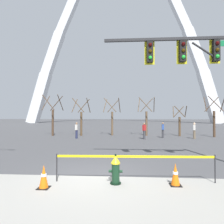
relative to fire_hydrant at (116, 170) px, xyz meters
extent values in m
plane|color=#474749|center=(-0.76, 0.93, -0.47)|extent=(240.00, 240.00, 0.00)
cylinder|color=black|center=(0.00, -0.01, -0.44)|extent=(0.36, 0.36, 0.05)
cylinder|color=#14331E|center=(0.00, -0.01, -0.11)|extent=(0.26, 0.26, 0.62)
cylinder|color=gold|center=(0.00, -0.01, 0.22)|extent=(0.30, 0.30, 0.04)
cone|color=gold|center=(0.00, -0.01, 0.35)|extent=(0.30, 0.30, 0.22)
cylinder|color=black|center=(0.00, -0.01, 0.49)|extent=(0.06, 0.06, 0.06)
cylinder|color=#14331E|center=(-0.18, -0.01, -0.04)|extent=(0.10, 0.09, 0.09)
cylinder|color=#14331E|center=(0.18, -0.01, -0.04)|extent=(0.10, 0.09, 0.09)
cylinder|color=#14331E|center=(0.00, 0.19, -0.14)|extent=(0.13, 0.14, 0.13)
cylinder|color=black|center=(0.00, 0.27, -0.14)|extent=(0.15, 0.03, 0.15)
cylinder|color=#232326|center=(-2.04, 0.09, 0.01)|extent=(0.04, 0.04, 0.96)
cylinder|color=#232326|center=(3.33, 0.29, 0.01)|extent=(0.04, 0.04, 0.96)
cube|color=yellow|center=(0.65, 0.19, 0.41)|extent=(5.37, 0.20, 0.08)
cube|color=black|center=(-2.22, -0.57, -0.45)|extent=(0.36, 0.36, 0.03)
cone|color=orange|center=(-2.22, -0.57, -0.09)|extent=(0.28, 0.28, 0.70)
cylinder|color=white|center=(-2.22, -0.57, -0.05)|extent=(0.17, 0.17, 0.08)
cube|color=black|center=(1.94, -0.04, -0.45)|extent=(0.36, 0.36, 0.03)
cone|color=orange|center=(1.94, -0.04, -0.09)|extent=(0.28, 0.28, 0.70)
cylinder|color=white|center=(1.94, -0.04, -0.05)|extent=(0.17, 0.17, 0.08)
cube|color=#232326|center=(2.49, 2.10, 5.13)|extent=(6.20, 0.12, 0.12)
cylinder|color=#232326|center=(3.73, 2.10, 4.58)|extent=(1.11, 0.08, 0.81)
cube|color=black|center=(4.19, 2.10, 4.58)|extent=(0.26, 0.24, 0.90)
cube|color=gold|center=(4.19, 2.24, 4.58)|extent=(0.44, 0.03, 1.04)
sphere|color=#360606|center=(4.19, 1.97, 4.86)|extent=(0.16, 0.16, 0.16)
sphere|color=#392706|center=(4.19, 1.97, 4.58)|extent=(0.16, 0.16, 0.16)
sphere|color=green|center=(4.19, 1.97, 4.30)|extent=(0.16, 0.16, 0.16)
cube|color=black|center=(2.79, 2.10, 4.58)|extent=(0.26, 0.24, 0.90)
cube|color=gold|center=(2.79, 2.24, 4.58)|extent=(0.44, 0.03, 1.04)
sphere|color=#360606|center=(2.79, 1.97, 4.86)|extent=(0.16, 0.16, 0.16)
sphere|color=#392706|center=(2.79, 1.97, 4.58)|extent=(0.16, 0.16, 0.16)
sphere|color=green|center=(2.79, 1.97, 4.30)|extent=(0.16, 0.16, 0.16)
cube|color=black|center=(1.39, 2.10, 4.58)|extent=(0.26, 0.24, 0.90)
cube|color=gold|center=(1.39, 2.24, 4.58)|extent=(0.44, 0.03, 1.04)
sphere|color=#360606|center=(1.39, 1.97, 4.86)|extent=(0.16, 0.16, 0.16)
sphere|color=#392706|center=(1.39, 1.97, 4.58)|extent=(0.16, 0.16, 0.16)
sphere|color=green|center=(1.39, 1.97, 4.30)|extent=(0.16, 0.16, 0.16)
cube|color=silver|center=(-26.43, 53.27, 7.04)|extent=(7.14, 2.95, 15.92)
cube|color=silver|center=(-22.15, 53.27, 20.80)|extent=(6.86, 2.69, 13.48)
cube|color=silver|center=(-17.87, 53.27, 32.07)|extent=(6.55, 2.43, 11.06)
cube|color=silver|center=(16.34, 53.27, 32.07)|extent=(6.55, 2.43, 11.06)
cube|color=silver|center=(20.62, 53.27, 20.80)|extent=(6.86, 2.69, 13.48)
cube|color=silver|center=(24.90, 53.27, 7.04)|extent=(7.14, 2.95, 15.92)
cylinder|color=#473323|center=(-7.92, 15.42, 1.00)|extent=(0.24, 0.24, 2.92)
cylinder|color=#473323|center=(-8.81, 15.60, 3.25)|extent=(0.39, 1.57, 1.74)
cylinder|color=#473323|center=(-7.02, 15.33, 3.25)|extent=(0.24, 1.58, 1.74)
cylinder|color=#473323|center=(-7.83, 16.33, 3.25)|extent=(1.58, 0.24, 1.74)
cylinder|color=#473323|center=(-8.12, 14.54, 3.25)|extent=(1.56, 0.42, 1.74)
cylinder|color=brown|center=(-4.70, 15.65, 0.88)|extent=(0.24, 0.24, 2.69)
cylinder|color=brown|center=(-5.52, 15.81, 2.95)|extent=(0.36, 1.45, 1.61)
cylinder|color=brown|center=(-3.87, 15.57, 2.95)|extent=(0.22, 1.46, 1.61)
cylinder|color=brown|center=(-4.62, 16.48, 2.95)|extent=(1.46, 0.22, 1.61)
cylinder|color=brown|center=(-4.88, 14.83, 2.95)|extent=(1.44, 0.39, 1.61)
cylinder|color=brown|center=(-1.25, 16.36, 0.89)|extent=(0.24, 0.24, 2.72)
cylinder|color=brown|center=(-2.08, 16.53, 2.99)|extent=(0.37, 1.46, 1.63)
cylinder|color=brown|center=(-0.40, 16.28, 2.99)|extent=(0.23, 1.48, 1.63)
cylinder|color=brown|center=(-1.16, 17.20, 2.99)|extent=(1.48, 0.23, 1.63)
cylinder|color=brown|center=(-1.43, 15.53, 2.99)|extent=(1.46, 0.40, 1.63)
cylinder|color=brown|center=(2.67, 16.25, 0.91)|extent=(0.24, 0.24, 2.75)
cylinder|color=brown|center=(1.83, 16.42, 3.03)|extent=(0.37, 1.47, 1.64)
cylinder|color=brown|center=(3.52, 16.16, 3.03)|extent=(0.23, 1.49, 1.64)
cylinder|color=brown|center=(2.75, 17.10, 3.03)|extent=(1.49, 0.23, 1.64)
cylinder|color=brown|center=(2.48, 15.41, 3.03)|extent=(1.47, 0.40, 1.64)
cylinder|color=brown|center=(6.28, 15.96, 0.60)|extent=(0.24, 0.24, 2.13)
cylinder|color=brown|center=(5.63, 16.09, 2.24)|extent=(0.31, 1.16, 1.28)
cylinder|color=brown|center=(6.94, 15.90, 2.24)|extent=(0.20, 1.17, 1.28)
cylinder|color=brown|center=(6.35, 16.62, 2.24)|extent=(1.17, 0.20, 1.28)
cylinder|color=brown|center=(6.14, 15.32, 2.24)|extent=(1.16, 0.33, 1.28)
cylinder|color=#473323|center=(9.66, 15.18, 0.91)|extent=(0.24, 0.24, 2.75)
cylinder|color=#473323|center=(8.82, 15.34, 3.04)|extent=(0.37, 1.48, 1.65)
cylinder|color=#473323|center=(10.51, 15.09, 3.04)|extent=(0.23, 1.49, 1.65)
cylinder|color=#473323|center=(9.74, 16.03, 3.04)|extent=(1.49, 0.23, 1.65)
cylinder|color=#473323|center=(9.47, 14.34, 3.04)|extent=(1.47, 0.40, 1.65)
cylinder|color=brown|center=(7.00, 13.35, -0.05)|extent=(0.22, 0.22, 0.84)
cube|color=beige|center=(7.00, 13.35, 0.64)|extent=(0.29, 0.38, 0.54)
sphere|color=beige|center=(7.00, 13.35, 1.02)|extent=(0.20, 0.20, 0.20)
cylinder|color=#38383D|center=(2.10, 12.71, -0.05)|extent=(0.22, 0.22, 0.84)
cube|color=#B22323|center=(2.10, 12.71, 0.64)|extent=(0.38, 0.38, 0.54)
sphere|color=#936B4C|center=(2.10, 12.71, 1.02)|extent=(0.20, 0.20, 0.20)
cylinder|color=#232847|center=(-4.55, 12.90, -0.05)|extent=(0.22, 0.22, 0.84)
cube|color=beige|center=(-4.55, 12.90, 0.64)|extent=(0.24, 0.36, 0.54)
sphere|color=#936B4C|center=(-4.55, 12.90, 1.02)|extent=(0.20, 0.20, 0.20)
cylinder|color=#38383D|center=(4.09, 13.98, -0.05)|extent=(0.22, 0.22, 0.84)
cube|color=#2D4C99|center=(4.09, 13.98, 0.64)|extent=(0.23, 0.36, 0.54)
sphere|color=#936B4C|center=(4.09, 13.98, 1.02)|extent=(0.20, 0.20, 0.20)
camera|label=1|loc=(0.35, -6.68, 1.81)|focal=32.10mm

